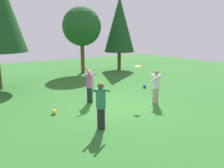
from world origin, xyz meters
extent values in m
plane|color=#2D6B28|center=(0.00, 0.00, 0.00)|extent=(40.00, 40.00, 0.00)
cube|color=black|center=(-0.90, 1.35, 0.38)|extent=(0.19, 0.22, 0.77)
cylinder|color=#A85693|center=(-0.90, 1.35, 1.10)|extent=(0.34, 0.34, 0.67)
sphere|color=tan|center=(-0.90, 1.35, 1.53)|extent=(0.22, 0.22, 0.22)
cylinder|color=#A85693|center=(-0.78, 1.51, 1.39)|extent=(0.50, 0.42, 0.12)
cylinder|color=#A85693|center=(-1.03, 1.19, 1.55)|extent=(0.34, 0.30, 0.52)
cube|color=gray|center=(1.60, -0.68, 0.38)|extent=(0.19, 0.22, 0.77)
cylinder|color=silver|center=(1.60, -0.68, 1.10)|extent=(0.34, 0.34, 0.67)
sphere|color=#8C6647|center=(1.60, -0.68, 1.54)|extent=(0.22, 0.22, 0.22)
cylinder|color=silver|center=(1.47, -0.83, 1.31)|extent=(0.44, 0.40, 0.38)
cylinder|color=silver|center=(1.73, -0.52, 1.35)|extent=(0.48, 0.43, 0.25)
cube|color=black|center=(-2.20, -1.62, 0.39)|extent=(0.19, 0.22, 0.79)
cylinder|color=#2D7551|center=(-2.20, -1.62, 1.13)|extent=(0.34, 0.34, 0.69)
sphere|color=brown|center=(-2.20, -1.62, 1.57)|extent=(0.22, 0.22, 0.22)
cylinder|color=#2D7551|center=(-2.28, -1.44, 1.37)|extent=(0.55, 0.32, 0.30)
cylinder|color=#2D7551|center=(-2.11, -1.80, 1.46)|extent=(0.55, 0.33, 0.27)
cylinder|color=yellow|center=(0.92, -0.09, 1.82)|extent=(0.27, 0.27, 0.05)
sphere|color=blue|center=(3.47, 1.97, 0.11)|extent=(0.22, 0.22, 0.22)
sphere|color=orange|center=(3.85, 1.23, 0.11)|extent=(0.21, 0.21, 0.21)
sphere|color=yellow|center=(-2.99, 0.81, 0.10)|extent=(0.20, 0.20, 0.20)
cylinder|color=brown|center=(3.12, 9.29, 1.48)|extent=(0.33, 0.33, 2.97)
sphere|color=#1E5123|center=(3.12, 9.29, 3.95)|extent=(3.26, 3.26, 3.26)
cylinder|color=brown|center=(6.67, 8.68, 1.54)|extent=(0.33, 0.33, 3.08)
cone|color=#19471E|center=(6.67, 8.68, 4.16)|extent=(2.78, 2.78, 4.94)
camera|label=1|loc=(-6.33, -7.92, 3.34)|focal=35.97mm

